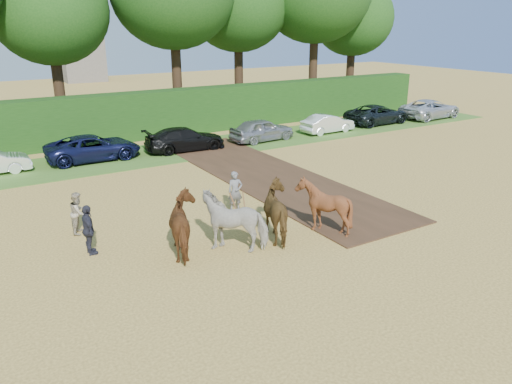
{
  "coord_description": "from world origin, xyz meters",
  "views": [
    {
      "loc": [
        -11.34,
        -12.91,
        7.25
      ],
      "look_at": [
        -2.4,
        1.7,
        1.4
      ],
      "focal_mm": 35.0,
      "sensor_mm": 36.0,
      "label": 1
    }
  ],
  "objects_px": {
    "plough_team": "(258,215)",
    "spectator_far": "(89,230)",
    "parked_cars": "(252,130)",
    "spectator_near": "(78,213)"
  },
  "relations": [
    {
      "from": "plough_team",
      "to": "spectator_far",
      "type": "bearing_deg",
      "value": 159.32
    },
    {
      "from": "spectator_far",
      "to": "plough_team",
      "type": "xyz_separation_m",
      "value": [
        5.25,
        -1.98,
        0.12
      ]
    },
    {
      "from": "parked_cars",
      "to": "spectator_near",
      "type": "bearing_deg",
      "value": -144.1
    },
    {
      "from": "spectator_near",
      "to": "plough_team",
      "type": "relative_size",
      "value": 0.23
    },
    {
      "from": "spectator_near",
      "to": "spectator_far",
      "type": "height_order",
      "value": "spectator_far"
    },
    {
      "from": "spectator_far",
      "to": "parked_cars",
      "type": "xyz_separation_m",
      "value": [
        13.02,
        11.34,
        -0.14
      ]
    },
    {
      "from": "spectator_near",
      "to": "spectator_far",
      "type": "relative_size",
      "value": 0.9
    },
    {
      "from": "plough_team",
      "to": "parked_cars",
      "type": "xyz_separation_m",
      "value": [
        7.77,
        13.32,
        -0.26
      ]
    },
    {
      "from": "spectator_near",
      "to": "spectator_far",
      "type": "distance_m",
      "value": 2.01
    },
    {
      "from": "plough_team",
      "to": "parked_cars",
      "type": "relative_size",
      "value": 0.16
    }
  ]
}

